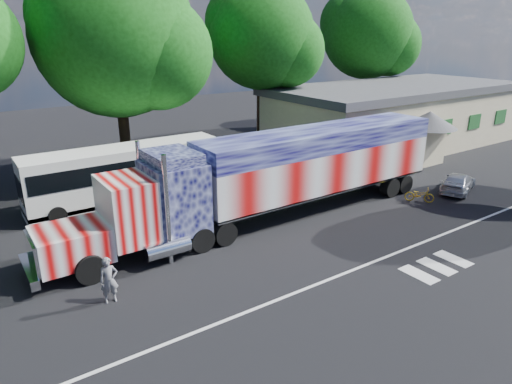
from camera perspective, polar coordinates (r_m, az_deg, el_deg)
ground at (r=21.27m, az=4.62°, el=-7.07°), size 100.00×100.00×0.00m
lane_markings at (r=20.01m, az=15.42°, el=-9.57°), size 30.00×2.67×0.01m
semi_truck at (r=23.83m, az=2.98°, el=2.39°), size 22.67×3.58×4.83m
coach_bus at (r=27.43m, az=-15.87°, el=2.24°), size 11.24×2.62×3.27m
hall_building at (r=41.55m, az=16.96°, el=9.15°), size 22.40×12.80×5.20m
parked_car at (r=31.08m, az=23.95°, el=1.10°), size 4.27×2.96×1.15m
woman at (r=17.78m, az=-17.90°, el=-10.44°), size 0.71×0.52×1.79m
bicycle at (r=28.33m, az=19.75°, el=-0.33°), size 1.47×1.65×0.87m
tree_ne_a at (r=37.27m, az=0.92°, el=18.84°), size 8.61×8.20×13.23m
tree_far_ne at (r=49.28m, az=13.95°, el=18.63°), size 9.32×8.88×13.71m
tree_n_mid at (r=31.22m, az=-16.84°, el=18.11°), size 10.61×10.11×14.27m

